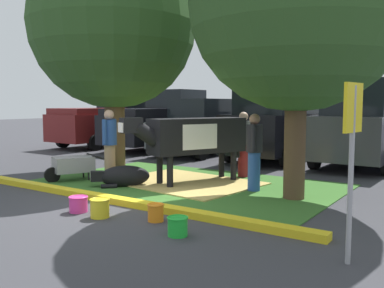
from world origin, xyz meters
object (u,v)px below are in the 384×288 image
Objects in this scene: wheelbarrow at (72,165)px; sedan_red at (203,127)px; suv_dark_grey at (365,123)px; pickup_truck_black at (164,122)px; calf_lying at (123,176)px; pickup_truck_maroon at (112,120)px; person_visitor_far at (254,150)px; bucket_pink at (78,204)px; shade_tree_right at (298,2)px; suv_black at (278,121)px; person_visitor_near at (110,143)px; bucket_orange at (156,212)px; bucket_green at (178,226)px; person_handler at (243,142)px; cow_holstein at (194,136)px; shade_tree_left at (113,26)px; bucket_yellow at (100,208)px; parking_sign at (352,137)px.

wheelbarrow is 0.35× the size of sedan_red.
pickup_truck_black is at bearing 176.80° from suv_dark_grey.
pickup_truck_maroon is at bearing 136.52° from calf_lying.
person_visitor_far reaches higher than bucket_pink.
suv_black is (-2.57, 5.27, -2.48)m from shade_tree_right.
person_visitor_near is at bearing -126.41° from suv_dark_grey.
sedan_red is (-4.48, 4.95, 0.10)m from person_visitor_far.
pickup_truck_maroon is 10.61m from suv_dark_grey.
bucket_orange is (-1.23, -2.73, -3.60)m from shade_tree_right.
sedan_red reaches higher than bucket_green.
bucket_pink is 10.28m from pickup_truck_black.
wheelbarrow is at bearing -138.96° from person_handler.
sedan_red is 5.55m from suv_dark_grey.
person_visitor_near is 0.38× the size of sedan_red.
cow_holstein is 5.80m from suv_dark_grey.
shade_tree_left reaches higher than calf_lying.
person_visitor_near is 5.90m from sedan_red.
bucket_yellow is at bearing -109.43° from person_visitor_far.
person_handler is at bearing 106.98° from bucket_green.
sedan_red is 0.96× the size of suv_black.
cow_holstein is at bearing -33.84° from pickup_truck_maroon.
bucket_yellow is 1.63m from bucket_green.
bucket_yellow is at bearing -176.79° from parking_sign.
wheelbarrow is 4.20m from bucket_orange.
bucket_green is at bearing -94.01° from suv_dark_grey.
sedan_red is at bearing -177.97° from suv_black.
bucket_orange is at bearing -41.84° from pickup_truck_maroon.
calf_lying is 3.51× the size of bucket_yellow.
shade_tree_right reaches higher than bucket_green.
pickup_truck_maroon is 1.00× the size of pickup_truck_black.
person_handler is 0.35× the size of suv_dark_grey.
pickup_truck_black is (-7.30, 8.97, 0.97)m from bucket_green.
bucket_green is (-2.25, -0.28, -1.33)m from parking_sign.
shade_tree_left is 3.71× the size of person_handler.
bucket_orange is 10.84m from pickup_truck_black.
shade_tree_left reaches higher than person_visitor_near.
bucket_orange is 12.49m from pickup_truck_maroon.
suv_black reaches higher than cow_holstein.
person_visitor_near reaches higher than wheelbarrow.
shade_tree_right is 1.25× the size of suv_dark_grey.
calf_lying is 0.26× the size of sedan_red.
person_visitor_near is 7.50m from suv_dark_grey.
person_visitor_near reaches higher than bucket_orange.
calf_lying is 0.68× the size of person_visitor_near.
calf_lying is at bearing -40.82° from shade_tree_left.
cow_holstein is 1.81× the size of person_handler.
person_visitor_near is 5.12× the size of bucket_pink.
person_handler is 4.47m from bucket_orange.
calf_lying is at bearing 113.59° from bucket_pink.
person_visitor_far is (3.38, 0.85, -0.04)m from person_visitor_near.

